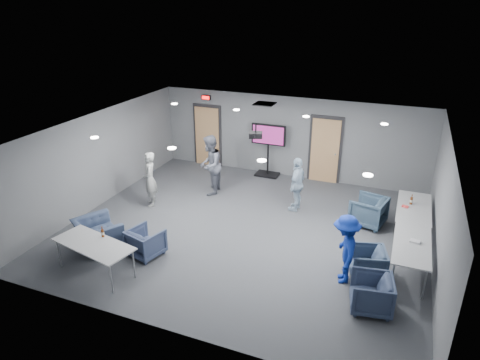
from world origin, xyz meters
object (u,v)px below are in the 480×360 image
at_px(chair_right_c, 371,293).
at_px(projector, 256,135).
at_px(person_d, 345,249).
at_px(chair_right_a, 368,211).
at_px(chair_front_a, 146,242).
at_px(chair_front_b, 98,234).
at_px(person_b, 210,165).
at_px(person_c, 297,184).
at_px(table_front_left, 94,245).
at_px(tv_stand, 268,147).
at_px(table_right_b, 412,246).
at_px(table_right_a, 414,209).
at_px(bottle_right, 411,201).
at_px(bottle_front, 103,233).
at_px(chair_right_b, 367,263).
at_px(person_a, 150,179).

xyz_separation_m(chair_right_c, projector, (-3.34, 2.64, 2.05)).
xyz_separation_m(person_d, chair_right_a, (0.21, 2.75, -0.38)).
bearing_deg(chair_right_a, chair_front_a, -40.27).
relative_size(chair_right_c, chair_front_b, 0.73).
height_order(person_b, chair_front_a, person_b).
relative_size(person_c, person_d, 1.02).
height_order(table_front_left, tv_stand, tv_stand).
bearing_deg(projector, chair_right_a, -2.30).
relative_size(table_right_b, projector, 4.54).
relative_size(table_right_a, bottle_right, 7.18).
xyz_separation_m(table_front_left, bottle_front, (0.01, 0.31, 0.14)).
bearing_deg(tv_stand, table_front_left, -104.29).
relative_size(person_b, chair_right_c, 2.35).
relative_size(person_b, table_front_left, 0.93).
bearing_deg(bottle_front, table_right_b, 19.07).
bearing_deg(chair_front_a, table_right_b, -150.32).
height_order(chair_right_a, bottle_right, bottle_right).
height_order(chair_right_b, table_front_left, table_front_left).
relative_size(chair_right_b, chair_front_a, 1.00).
distance_m(person_a, chair_right_a, 6.12).
xyz_separation_m(person_a, chair_front_a, (1.34, -2.32, -0.47)).
height_order(person_d, tv_stand, tv_stand).
bearing_deg(chair_right_a, chair_right_c, 20.34).
bearing_deg(bottle_right, table_right_b, -87.51).
bearing_deg(bottle_front, chair_right_c, 6.66).
bearing_deg(chair_right_b, projector, -131.65).
bearing_deg(chair_right_a, chair_right_b, 19.16).
distance_m(person_c, chair_front_b, 5.44).
relative_size(person_d, chair_front_b, 1.42).
bearing_deg(table_front_left, chair_front_b, 137.77).
height_order(chair_right_a, table_right_b, chair_right_a).
relative_size(bottle_front, bottle_right, 0.94).
relative_size(person_b, chair_right_a, 2.16).
distance_m(person_c, table_right_b, 3.74).
bearing_deg(chair_right_c, person_d, -148.15).
distance_m(chair_right_a, chair_right_b, 2.43).
bearing_deg(bottle_right, chair_right_b, -106.57).
distance_m(person_c, projector, 2.11).
xyz_separation_m(chair_right_a, table_right_b, (1.09, -1.95, 0.30)).
bearing_deg(chair_front_b, projector, -107.01).
bearing_deg(person_b, tv_stand, 139.35).
bearing_deg(person_d, table_right_b, 107.97).
relative_size(person_a, projector, 3.97).
xyz_separation_m(chair_right_c, chair_front_b, (-6.35, -0.12, -0.01)).
distance_m(person_b, chair_front_b, 4.07).
height_order(person_b, chair_right_c, person_b).
relative_size(chair_right_a, chair_right_b, 1.16).
height_order(chair_front_a, table_front_left, table_front_left).
bearing_deg(person_c, chair_right_b, 46.80).
height_order(person_c, bottle_right, person_c).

